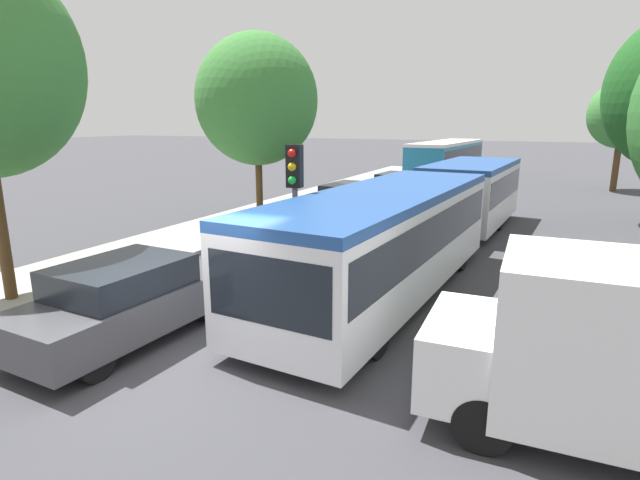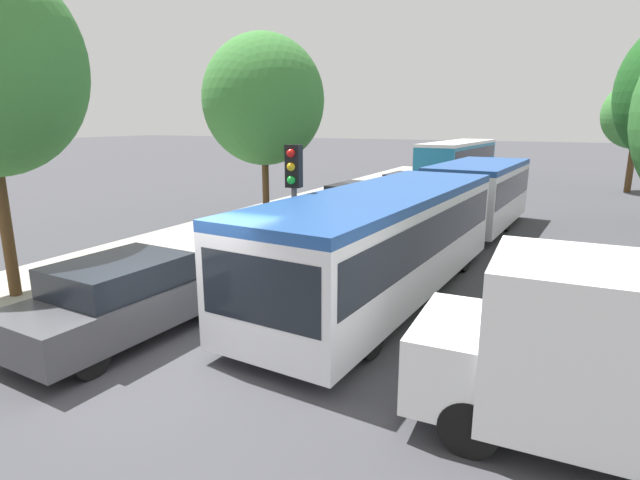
{
  "view_description": "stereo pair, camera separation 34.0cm",
  "coord_description": "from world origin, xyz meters",
  "px_view_note": "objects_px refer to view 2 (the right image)",
  "views": [
    {
      "loc": [
        4.92,
        -5.56,
        3.89
      ],
      "look_at": [
        0.2,
        4.62,
        1.2
      ],
      "focal_mm": 28.0,
      "sensor_mm": 36.0,
      "label": 1
    },
    {
      "loc": [
        5.22,
        -5.41,
        3.89
      ],
      "look_at": [
        0.2,
        4.62,
        1.2
      ],
      "focal_mm": 28.0,
      "sensor_mm": 36.0,
      "label": 2
    }
  ],
  "objects_px": {
    "queued_car_navy": "(407,188)",
    "traffic_light": "(294,188)",
    "queued_car_graphite": "(125,298)",
    "queued_car_blue": "(282,233)",
    "queued_car_tan": "(358,203)",
    "tree_right_far": "(638,116)",
    "city_bus_rear": "(458,156)",
    "articulated_bus": "(434,212)",
    "tree_left_mid": "(264,100)"
  },
  "relations": [
    {
      "from": "queued_car_graphite",
      "to": "traffic_light",
      "type": "relative_size",
      "value": 1.27
    },
    {
      "from": "queued_car_navy",
      "to": "tree_right_far",
      "type": "distance_m",
      "value": 14.08
    },
    {
      "from": "queued_car_tan",
      "to": "queued_car_navy",
      "type": "height_order",
      "value": "queued_car_tan"
    },
    {
      "from": "queued_car_navy",
      "to": "tree_left_mid",
      "type": "distance_m",
      "value": 8.8
    },
    {
      "from": "articulated_bus",
      "to": "queued_car_graphite",
      "type": "height_order",
      "value": "articulated_bus"
    },
    {
      "from": "city_bus_rear",
      "to": "queued_car_tan",
      "type": "bearing_deg",
      "value": -176.53
    },
    {
      "from": "traffic_light",
      "to": "tree_left_mid",
      "type": "height_order",
      "value": "tree_left_mid"
    },
    {
      "from": "queued_car_blue",
      "to": "articulated_bus",
      "type": "bearing_deg",
      "value": -64.97
    },
    {
      "from": "articulated_bus",
      "to": "queued_car_blue",
      "type": "height_order",
      "value": "articulated_bus"
    },
    {
      "from": "traffic_light",
      "to": "queued_car_navy",
      "type": "bearing_deg",
      "value": -179.44
    },
    {
      "from": "queued_car_navy",
      "to": "traffic_light",
      "type": "height_order",
      "value": "traffic_light"
    },
    {
      "from": "queued_car_blue",
      "to": "queued_car_navy",
      "type": "height_order",
      "value": "queued_car_navy"
    },
    {
      "from": "traffic_light",
      "to": "queued_car_blue",
      "type": "bearing_deg",
      "value": -151.26
    },
    {
      "from": "queued_car_graphite",
      "to": "traffic_light",
      "type": "distance_m",
      "value": 4.03
    },
    {
      "from": "city_bus_rear",
      "to": "tree_right_far",
      "type": "relative_size",
      "value": 1.91
    },
    {
      "from": "queued_car_graphite",
      "to": "tree_left_mid",
      "type": "distance_m",
      "value": 11.43
    },
    {
      "from": "queued_car_blue",
      "to": "queued_car_tan",
      "type": "xyz_separation_m",
      "value": [
        0.02,
        5.73,
        0.06
      ]
    },
    {
      "from": "queued_car_graphite",
      "to": "queued_car_blue",
      "type": "bearing_deg",
      "value": 5.85
    },
    {
      "from": "city_bus_rear",
      "to": "traffic_light",
      "type": "xyz_separation_m",
      "value": [
        1.93,
        -26.98,
        1.06
      ]
    },
    {
      "from": "queued_car_blue",
      "to": "city_bus_rear",
      "type": "bearing_deg",
      "value": 2.88
    },
    {
      "from": "queued_car_blue",
      "to": "queued_car_navy",
      "type": "relative_size",
      "value": 0.97
    },
    {
      "from": "articulated_bus",
      "to": "tree_left_mid",
      "type": "distance_m",
      "value": 8.27
    },
    {
      "from": "tree_right_far",
      "to": "articulated_bus",
      "type": "bearing_deg",
      "value": -108.43
    },
    {
      "from": "queued_car_blue",
      "to": "queued_car_tan",
      "type": "bearing_deg",
      "value": 3.01
    },
    {
      "from": "queued_car_blue",
      "to": "tree_right_far",
      "type": "relative_size",
      "value": 0.67
    },
    {
      "from": "tree_left_mid",
      "to": "city_bus_rear",
      "type": "bearing_deg",
      "value": 80.6
    },
    {
      "from": "queued_car_navy",
      "to": "traffic_light",
      "type": "bearing_deg",
      "value": -169.78
    },
    {
      "from": "queued_car_tan",
      "to": "tree_right_far",
      "type": "xyz_separation_m",
      "value": [
        10.29,
        14.77,
        3.37
      ]
    },
    {
      "from": "queued_car_navy",
      "to": "tree_right_far",
      "type": "height_order",
      "value": "tree_right_far"
    },
    {
      "from": "queued_car_tan",
      "to": "traffic_light",
      "type": "distance_m",
      "value": 9.04
    },
    {
      "from": "articulated_bus",
      "to": "city_bus_rear",
      "type": "relative_size",
      "value": 1.4
    },
    {
      "from": "tree_left_mid",
      "to": "tree_right_far",
      "type": "distance_m",
      "value": 21.24
    },
    {
      "from": "city_bus_rear",
      "to": "queued_car_tan",
      "type": "distance_m",
      "value": 18.36
    },
    {
      "from": "queued_car_blue",
      "to": "tree_left_mid",
      "type": "height_order",
      "value": "tree_left_mid"
    },
    {
      "from": "articulated_bus",
      "to": "queued_car_tan",
      "type": "height_order",
      "value": "articulated_bus"
    },
    {
      "from": "articulated_bus",
      "to": "tree_left_mid",
      "type": "xyz_separation_m",
      "value": [
        -7.19,
        2.49,
        3.24
      ]
    },
    {
      "from": "city_bus_rear",
      "to": "queued_car_graphite",
      "type": "relative_size",
      "value": 2.7
    },
    {
      "from": "tree_left_mid",
      "to": "tree_right_far",
      "type": "bearing_deg",
      "value": 50.57
    },
    {
      "from": "queued_car_graphite",
      "to": "traffic_light",
      "type": "height_order",
      "value": "traffic_light"
    },
    {
      "from": "city_bus_rear",
      "to": "tree_right_far",
      "type": "xyz_separation_m",
      "value": [
        10.18,
        -3.58,
        2.7
      ]
    },
    {
      "from": "tree_left_mid",
      "to": "tree_right_far",
      "type": "xyz_separation_m",
      "value": [
        13.48,
        16.4,
        -0.5
      ]
    },
    {
      "from": "queued_car_graphite",
      "to": "queued_car_blue",
      "type": "distance_m",
      "value": 6.08
    },
    {
      "from": "queued_car_tan",
      "to": "tree_right_far",
      "type": "height_order",
      "value": "tree_right_far"
    },
    {
      "from": "city_bus_rear",
      "to": "queued_car_graphite",
      "type": "xyz_separation_m",
      "value": [
        0.15,
        -30.15,
        -0.69
      ]
    },
    {
      "from": "queued_car_blue",
      "to": "tree_left_mid",
      "type": "relative_size",
      "value": 0.58
    },
    {
      "from": "queued_car_graphite",
      "to": "queued_car_navy",
      "type": "relative_size",
      "value": 1.02
    },
    {
      "from": "queued_car_graphite",
      "to": "queued_car_blue",
      "type": "xyz_separation_m",
      "value": [
        -0.28,
        6.08,
        -0.04
      ]
    },
    {
      "from": "traffic_light",
      "to": "tree_left_mid",
      "type": "bearing_deg",
      "value": -149.76
    },
    {
      "from": "articulated_bus",
      "to": "queued_car_tan",
      "type": "xyz_separation_m",
      "value": [
        -3.99,
        4.12,
        -0.62
      ]
    },
    {
      "from": "queued_car_graphite",
      "to": "tree_left_mid",
      "type": "bearing_deg",
      "value": 21.95
    }
  ]
}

